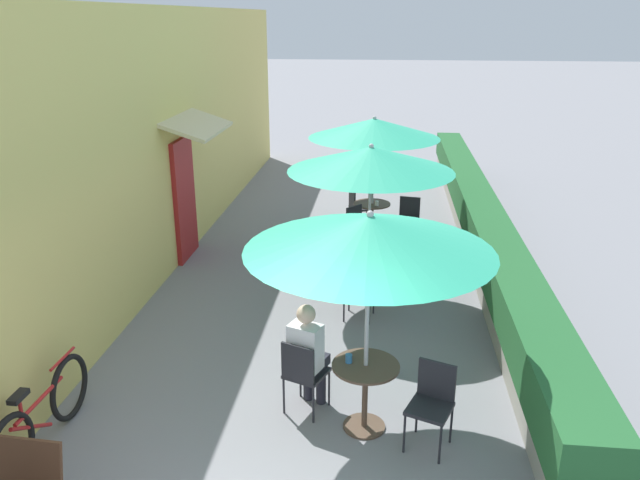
# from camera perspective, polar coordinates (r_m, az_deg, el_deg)

# --- Properties ---
(cafe_facade_wall) EXTENTS (0.98, 15.07, 4.20)m
(cafe_facade_wall) POSITION_cam_1_polar(r_m,az_deg,el_deg) (11.45, -12.45, 9.54)
(cafe_facade_wall) COLOR #E0CC6B
(cafe_facade_wall) RESTS_ON ground_plane
(planter_hedge) EXTENTS (0.60, 14.07, 1.01)m
(planter_hedge) POSITION_cam_1_polar(r_m,az_deg,el_deg) (11.42, 14.36, 1.30)
(planter_hedge) COLOR gray
(planter_hedge) RESTS_ON ground_plane
(patio_table_near) EXTENTS (0.69, 0.69, 0.74)m
(patio_table_near) POSITION_cam_1_polar(r_m,az_deg,el_deg) (6.52, 4.16, -13.10)
(patio_table_near) COLOR brown
(patio_table_near) RESTS_ON ground_plane
(patio_umbrella_near) EXTENTS (2.38, 2.38, 2.36)m
(patio_umbrella_near) POSITION_cam_1_polar(r_m,az_deg,el_deg) (5.79, 4.55, 0.61)
(patio_umbrella_near) COLOR #B7B7BC
(patio_umbrella_near) RESTS_ON ground_plane
(cafe_chair_near_left) EXTENTS (0.52, 0.52, 0.87)m
(cafe_chair_near_left) POSITION_cam_1_polar(r_m,az_deg,el_deg) (6.71, -1.57, -11.88)
(cafe_chair_near_left) COLOR #232328
(cafe_chair_near_left) RESTS_ON ground_plane
(seated_patron_near_left) EXTENTS (0.45, 0.49, 1.25)m
(seated_patron_near_left) POSITION_cam_1_polar(r_m,az_deg,el_deg) (6.71, -1.11, -10.20)
(seated_patron_near_left) COLOR #23232D
(seated_patron_near_left) RESTS_ON ground_plane
(cafe_chair_near_right) EXTENTS (0.52, 0.52, 0.87)m
(cafe_chair_near_right) POSITION_cam_1_polar(r_m,az_deg,el_deg) (6.38, 10.24, -14.09)
(cafe_chair_near_right) COLOR #232328
(cafe_chair_near_right) RESTS_ON ground_plane
(coffee_cup_near) EXTENTS (0.07, 0.07, 0.09)m
(coffee_cup_near) POSITION_cam_1_polar(r_m,az_deg,el_deg) (6.40, 2.65, -10.77)
(coffee_cup_near) COLOR teal
(coffee_cup_near) RESTS_ON patio_table_near
(patio_table_mid) EXTENTS (0.69, 0.69, 0.74)m
(patio_table_mid) POSITION_cam_1_polar(r_m,az_deg,el_deg) (9.35, 4.40, -2.45)
(patio_table_mid) COLOR brown
(patio_table_mid) RESTS_ON ground_plane
(patio_umbrella_mid) EXTENTS (2.38, 2.38, 2.36)m
(patio_umbrella_mid) POSITION_cam_1_polar(r_m,az_deg,el_deg) (8.87, 4.68, 7.37)
(patio_umbrella_mid) COLOR #B7B7BC
(patio_umbrella_mid) RESTS_ON ground_plane
(cafe_chair_mid_left) EXTENTS (0.45, 0.45, 0.87)m
(cafe_chair_mid_left) POSITION_cam_1_polar(r_m,az_deg,el_deg) (8.72, 4.12, -4.09)
(cafe_chair_mid_left) COLOR #232328
(cafe_chair_mid_left) RESTS_ON ground_plane
(cafe_chair_mid_right) EXTENTS (0.45, 0.45, 0.87)m
(cafe_chair_mid_right) POSITION_cam_1_polar(r_m,az_deg,el_deg) (9.99, 4.65, -0.92)
(cafe_chair_mid_right) COLOR #232328
(cafe_chair_mid_right) RESTS_ON ground_plane
(coffee_cup_mid) EXTENTS (0.07, 0.07, 0.09)m
(coffee_cup_mid) POSITION_cam_1_polar(r_m,az_deg,el_deg) (9.12, 4.54, -1.15)
(coffee_cup_mid) COLOR #B73D3D
(coffee_cup_mid) RESTS_ON patio_table_mid
(patio_table_far) EXTENTS (0.69, 0.69, 0.74)m
(patio_table_far) POSITION_cam_1_polar(r_m,az_deg,el_deg) (11.77, 4.75, 2.27)
(patio_table_far) COLOR brown
(patio_table_far) RESTS_ON ground_plane
(patio_umbrella_far) EXTENTS (2.38, 2.38, 2.36)m
(patio_umbrella_far) POSITION_cam_1_polar(r_m,az_deg,el_deg) (11.39, 4.98, 10.14)
(patio_umbrella_far) COLOR #B7B7BC
(patio_umbrella_far) RESTS_ON ground_plane
(cafe_chair_far_left) EXTENTS (0.56, 0.56, 0.87)m
(cafe_chair_far_left) POSITION_cam_1_polar(r_m,az_deg,el_deg) (11.24, 2.71, 1.51)
(cafe_chair_far_left) COLOR #232328
(cafe_chair_far_left) RESTS_ON ground_plane
(cafe_chair_far_right) EXTENTS (0.47, 0.47, 0.87)m
(cafe_chair_far_right) POSITION_cam_1_polar(r_m,az_deg,el_deg) (11.73, 8.09, 2.12)
(cafe_chair_far_right) COLOR #232328
(cafe_chair_far_right) RESTS_ON ground_plane
(cafe_chair_far_back) EXTENTS (0.51, 0.51, 0.87)m
(cafe_chair_far_back) POSITION_cam_1_polar(r_m,az_deg,el_deg) (12.37, 3.43, 3.22)
(cafe_chair_far_back) COLOR #232328
(cafe_chair_far_back) RESTS_ON ground_plane
(coffee_cup_far) EXTENTS (0.07, 0.07, 0.09)m
(coffee_cup_far) POSITION_cam_1_polar(r_m,az_deg,el_deg) (11.54, 5.22, 3.36)
(coffee_cup_far) COLOR white
(coffee_cup_far) RESTS_ON patio_table_far
(bicycle_leaning) EXTENTS (0.12, 1.74, 0.80)m
(bicycle_leaning) POSITION_cam_1_polar(r_m,az_deg,el_deg) (6.87, -24.08, -14.47)
(bicycle_leaning) COLOR black
(bicycle_leaning) RESTS_ON ground_plane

